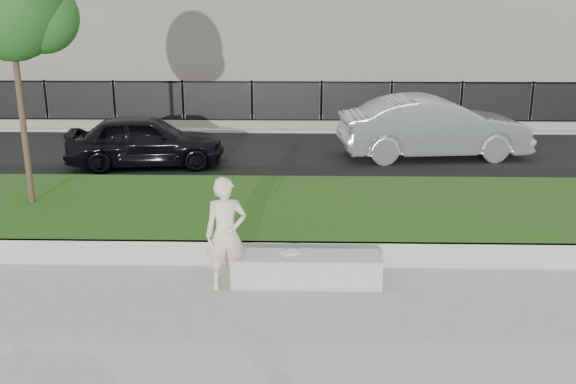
{
  "coord_description": "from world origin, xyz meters",
  "views": [
    {
      "loc": [
        1.05,
        -8.26,
        3.96
      ],
      "look_at": [
        0.81,
        1.2,
        1.16
      ],
      "focal_mm": 40.0,
      "sensor_mm": 36.0,
      "label": 1
    }
  ],
  "objects_px": {
    "man": "(226,234)",
    "car_silver": "(434,127)",
    "stone_bench": "(306,269)",
    "book": "(290,253)",
    "car_dark": "(146,140)"
  },
  "relations": [
    {
      "from": "man",
      "to": "book",
      "type": "height_order",
      "value": "man"
    },
    {
      "from": "stone_bench",
      "to": "car_dark",
      "type": "xyz_separation_m",
      "value": [
        -3.95,
        6.81,
        0.47
      ]
    },
    {
      "from": "stone_bench",
      "to": "book",
      "type": "distance_m",
      "value": 0.34
    },
    {
      "from": "man",
      "to": "car_silver",
      "type": "relative_size",
      "value": 0.34
    },
    {
      "from": "man",
      "to": "car_silver",
      "type": "height_order",
      "value": "car_silver"
    },
    {
      "from": "book",
      "to": "car_dark",
      "type": "xyz_separation_m",
      "value": [
        -3.72,
        6.76,
        0.23
      ]
    },
    {
      "from": "stone_bench",
      "to": "man",
      "type": "height_order",
      "value": "man"
    },
    {
      "from": "car_dark",
      "to": "car_silver",
      "type": "relative_size",
      "value": 0.79
    },
    {
      "from": "book",
      "to": "car_dark",
      "type": "height_order",
      "value": "car_dark"
    },
    {
      "from": "car_dark",
      "to": "book",
      "type": "bearing_deg",
      "value": -158.38
    },
    {
      "from": "man",
      "to": "stone_bench",
      "type": "bearing_deg",
      "value": -3.74
    },
    {
      "from": "man",
      "to": "book",
      "type": "relative_size",
      "value": 6.81
    },
    {
      "from": "car_dark",
      "to": "car_silver",
      "type": "height_order",
      "value": "car_silver"
    },
    {
      "from": "car_dark",
      "to": "car_silver",
      "type": "xyz_separation_m",
      "value": [
        7.29,
        1.13,
        0.15
      ]
    },
    {
      "from": "stone_bench",
      "to": "book",
      "type": "bearing_deg",
      "value": 166.32
    }
  ]
}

